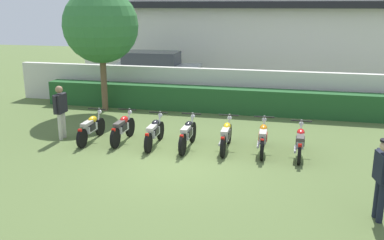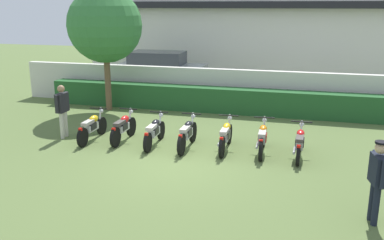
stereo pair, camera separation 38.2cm
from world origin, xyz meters
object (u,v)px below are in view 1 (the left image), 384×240
object	(u,v)px
tree_near_inspector	(101,26)
motorcycle_in_row_0	(91,128)
motorcycle_in_row_6	(300,142)
motorcycle_in_row_4	(226,135)
inspector_person	(60,108)
motorcycle_in_row_2	(154,132)
motorcycle_in_row_5	(263,138)
officer_0	(383,173)
parked_car	(155,71)
motorcycle_in_row_1	(123,128)
motorcycle_in_row_3	(188,134)

from	to	relation	value
tree_near_inspector	motorcycle_in_row_0	xyz separation A→B (m)	(1.33, -3.92, -2.95)
motorcycle_in_row_0	motorcycle_in_row_6	distance (m)	6.39
motorcycle_in_row_4	inspector_person	distance (m)	5.34
motorcycle_in_row_2	motorcycle_in_row_5	xyz separation A→B (m)	(3.26, 0.14, 0.01)
motorcycle_in_row_2	officer_0	distance (m)	6.75
tree_near_inspector	officer_0	xyz separation A→B (m)	(9.23, -7.25, -2.39)
motorcycle_in_row_0	motorcycle_in_row_2	xyz separation A→B (m)	(2.08, 0.04, -0.00)
tree_near_inspector	motorcycle_in_row_5	xyz separation A→B (m)	(6.67, -3.73, -2.94)
motorcycle_in_row_4	officer_0	world-z (taller)	officer_0
tree_near_inspector	motorcycle_in_row_2	bearing A→B (deg)	-48.65
motorcycle_in_row_4	motorcycle_in_row_6	world-z (taller)	motorcycle_in_row_4
parked_car	motorcycle_in_row_1	world-z (taller)	parked_car
motorcycle_in_row_4	inspector_person	world-z (taller)	inspector_person
parked_car	motorcycle_in_row_0	distance (m)	8.83
motorcycle_in_row_3	tree_near_inspector	bearing A→B (deg)	48.74
motorcycle_in_row_0	officer_0	distance (m)	8.59
motorcycle_in_row_1	motorcycle_in_row_5	bearing A→B (deg)	-89.69
inspector_person	officer_0	world-z (taller)	inspector_person
parked_car	motorcycle_in_row_3	distance (m)	9.59
motorcycle_in_row_0	motorcycle_in_row_5	bearing A→B (deg)	-88.94
motorcycle_in_row_5	motorcycle_in_row_6	xyz separation A→B (m)	(1.05, -0.09, -0.02)
tree_near_inspector	motorcycle_in_row_3	xyz separation A→B (m)	(4.45, -3.87, -2.93)
motorcycle_in_row_4	inspector_person	xyz separation A→B (m)	(-5.30, -0.13, 0.58)
tree_near_inspector	motorcycle_in_row_3	size ratio (longest dim) A/B	2.54
tree_near_inspector	motorcycle_in_row_3	world-z (taller)	tree_near_inspector
motorcycle_in_row_2	motorcycle_in_row_4	distance (m)	2.19
motorcycle_in_row_2	inspector_person	world-z (taller)	inspector_person
motorcycle_in_row_1	motorcycle_in_row_3	size ratio (longest dim) A/B	0.95
motorcycle_in_row_6	tree_near_inspector	bearing A→B (deg)	64.99
parked_car	motorcycle_in_row_5	xyz separation A→B (m)	(6.13, -8.60, -0.48)
motorcycle_in_row_2	motorcycle_in_row_6	distance (m)	4.31
motorcycle_in_row_4	motorcycle_in_row_2	bearing A→B (deg)	92.28
motorcycle_in_row_1	motorcycle_in_row_3	xyz separation A→B (m)	(2.13, -0.13, 0.00)
motorcycle_in_row_1	motorcycle_in_row_3	bearing A→B (deg)	-93.31
motorcycle_in_row_5	motorcycle_in_row_6	bearing A→B (deg)	-97.42
motorcycle_in_row_6	inspector_person	bearing A→B (deg)	91.70
motorcycle_in_row_1	motorcycle_in_row_4	bearing A→B (deg)	-89.81
officer_0	tree_near_inspector	bearing A→B (deg)	-48.17
inspector_person	motorcycle_in_row_0	bearing A→B (deg)	-2.56
motorcycle_in_row_4	motorcycle_in_row_5	world-z (taller)	motorcycle_in_row_5
motorcycle_in_row_2	inspector_person	distance (m)	3.17
tree_near_inspector	officer_0	world-z (taller)	tree_near_inspector
motorcycle_in_row_3	motorcycle_in_row_6	xyz separation A→B (m)	(3.26, 0.05, -0.02)
tree_near_inspector	motorcycle_in_row_1	world-z (taller)	tree_near_inspector
tree_near_inspector	motorcycle_in_row_1	size ratio (longest dim) A/B	2.67
motorcycle_in_row_0	inspector_person	world-z (taller)	inspector_person
officer_0	motorcycle_in_row_5	bearing A→B (deg)	-64.01
parked_car	motorcycle_in_row_1	bearing A→B (deg)	-80.19
parked_car	tree_near_inspector	distance (m)	5.48
motorcycle_in_row_2	motorcycle_in_row_5	size ratio (longest dim) A/B	0.99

